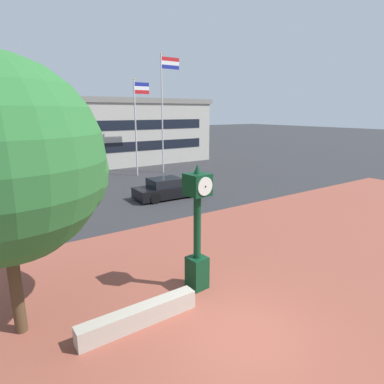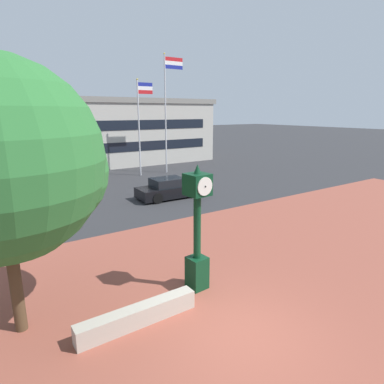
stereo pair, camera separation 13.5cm
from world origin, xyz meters
name	(u,v)px [view 1 (the left image)]	position (x,y,z in m)	size (l,w,h in m)	color
ground_plane	(240,333)	(0.00, 0.00, 0.00)	(200.00, 200.00, 0.00)	#2D2D30
plaza_brick_paving	(190,294)	(0.00, 2.15, 0.00)	(44.00, 12.30, 0.01)	brown
planter_wall	(139,316)	(-1.88, 1.70, 0.25)	(3.20, 0.40, 0.50)	#ADA393
street_clock	(197,230)	(0.39, 2.35, 1.87)	(0.68, 0.75, 3.85)	#0C381E
plaza_tree	(11,164)	(-4.14, 3.30, 4.13)	(4.95, 4.61, 6.54)	#4C3823
car_street_mid	(167,189)	(5.15, 12.21, 0.57)	(4.25, 1.95, 1.28)	black
flagpole_primary	(137,121)	(6.99, 20.05, 4.56)	(1.41, 0.14, 7.83)	silver
flagpole_secondary	(164,104)	(9.57, 20.05, 5.89)	(1.82, 0.14, 9.97)	silver
civic_building	(63,132)	(3.58, 30.15, 3.29)	(28.67, 12.37, 6.56)	#B2ADA3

